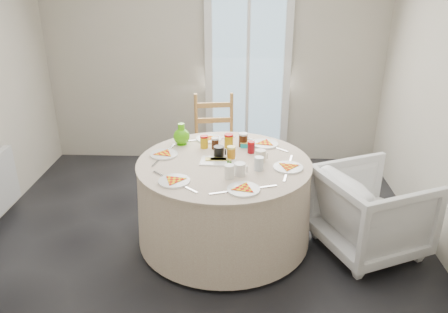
{
  "coord_description": "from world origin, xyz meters",
  "views": [
    {
      "loc": [
        0.32,
        -3.16,
        2.23
      ],
      "look_at": [
        0.19,
        0.16,
        0.8
      ],
      "focal_mm": 35.0,
      "sensor_mm": 36.0,
      "label": 1
    }
  ],
  "objects_px": {
    "wooden_chair": "(215,146)",
    "green_pitcher": "(181,132)",
    "armchair": "(372,209)",
    "table": "(224,201)"
  },
  "relations": [
    {
      "from": "armchair",
      "to": "green_pitcher",
      "type": "distance_m",
      "value": 1.78
    },
    {
      "from": "wooden_chair",
      "to": "green_pitcher",
      "type": "relative_size",
      "value": 5.26
    },
    {
      "from": "green_pitcher",
      "to": "table",
      "type": "bearing_deg",
      "value": -38.82
    },
    {
      "from": "armchair",
      "to": "green_pitcher",
      "type": "xyz_separation_m",
      "value": [
        -1.64,
        0.48,
        0.48
      ]
    },
    {
      "from": "table",
      "to": "green_pitcher",
      "type": "relative_size",
      "value": 7.75
    },
    {
      "from": "armchair",
      "to": "green_pitcher",
      "type": "height_order",
      "value": "green_pitcher"
    },
    {
      "from": "wooden_chair",
      "to": "green_pitcher",
      "type": "bearing_deg",
      "value": -118.34
    },
    {
      "from": "table",
      "to": "wooden_chair",
      "type": "xyz_separation_m",
      "value": [
        -0.14,
        1.05,
        0.09
      ]
    },
    {
      "from": "table",
      "to": "armchair",
      "type": "height_order",
      "value": "armchair"
    },
    {
      "from": "table",
      "to": "armchair",
      "type": "distance_m",
      "value": 1.24
    }
  ]
}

